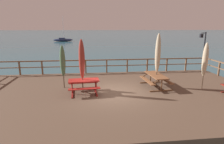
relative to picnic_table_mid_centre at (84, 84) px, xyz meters
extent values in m
plane|color=#2D5B6B|center=(1.62, -0.06, -1.27)|extent=(600.00, 600.00, 0.00)
cube|color=brown|center=(1.62, -0.06, -0.91)|extent=(16.84, 9.44, 0.72)
cube|color=brown|center=(1.62, 4.51, 0.50)|extent=(16.54, 0.09, 0.08)
cube|color=brown|center=(1.62, 4.51, 0.03)|extent=(16.54, 0.07, 0.06)
cube|color=brown|center=(-4.99, 4.51, -0.02)|extent=(0.10, 0.10, 1.05)
cube|color=brown|center=(-3.34, 4.51, -0.02)|extent=(0.10, 0.10, 1.05)
cube|color=brown|center=(-1.69, 4.51, -0.02)|extent=(0.10, 0.10, 1.05)
cube|color=brown|center=(-0.03, 4.51, -0.02)|extent=(0.10, 0.10, 1.05)
cube|color=brown|center=(1.62, 4.51, -0.02)|extent=(0.10, 0.10, 1.05)
cube|color=brown|center=(3.28, 4.51, -0.02)|extent=(0.10, 0.10, 1.05)
cube|color=brown|center=(4.93, 4.51, -0.02)|extent=(0.10, 0.10, 1.05)
cube|color=brown|center=(6.58, 4.51, -0.02)|extent=(0.10, 0.10, 1.05)
cube|color=brown|center=(8.24, 4.51, -0.02)|extent=(0.10, 0.10, 1.05)
cube|color=brown|center=(9.89, 4.51, -0.02)|extent=(0.10, 0.10, 1.05)
cube|color=brown|center=(9.89, 2.68, -0.02)|extent=(0.10, 0.10, 1.05)
cube|color=brown|center=(9.89, 4.51, -0.02)|extent=(0.10, 0.10, 1.05)
cube|color=maroon|center=(0.00, 0.00, 0.19)|extent=(1.70, 0.89, 0.05)
cube|color=maroon|center=(0.05, -0.56, -0.11)|extent=(1.66, 0.42, 0.04)
cube|color=maroon|center=(-0.05, 0.56, -0.11)|extent=(1.66, 0.42, 0.04)
cube|color=maroon|center=(-0.64, -0.05, -0.52)|extent=(0.20, 1.40, 0.06)
cylinder|color=maroon|center=(-0.64, -0.05, -0.18)|extent=(0.07, 0.07, 0.74)
cylinder|color=maroon|center=(-0.62, -0.33, 0.04)|extent=(0.11, 0.63, 0.37)
cylinder|color=maroon|center=(-0.66, 0.23, 0.04)|extent=(0.11, 0.63, 0.37)
cube|color=maroon|center=(0.64, 0.05, -0.52)|extent=(0.20, 1.40, 0.06)
cylinder|color=maroon|center=(0.64, 0.05, -0.18)|extent=(0.07, 0.07, 0.74)
cylinder|color=maroon|center=(0.66, -0.23, 0.04)|extent=(0.11, 0.63, 0.37)
cylinder|color=maroon|center=(0.62, 0.33, 0.04)|extent=(0.11, 0.63, 0.37)
cube|color=brown|center=(4.30, 0.65, 0.19)|extent=(0.89, 2.08, 0.05)
cube|color=brown|center=(4.86, 0.69, -0.11)|extent=(0.41, 2.05, 0.04)
cube|color=brown|center=(3.75, 0.62, -0.11)|extent=(0.41, 2.05, 0.04)
cube|color=brown|center=(4.36, -0.18, -0.52)|extent=(1.40, 0.17, 0.06)
cylinder|color=brown|center=(4.36, -0.18, -0.18)|extent=(0.07, 0.07, 0.74)
cylinder|color=brown|center=(4.64, -0.17, 0.04)|extent=(0.63, 0.10, 0.37)
cylinder|color=brown|center=(4.08, -0.20, 0.04)|extent=(0.63, 0.10, 0.37)
cube|color=brown|center=(4.25, 1.49, -0.52)|extent=(1.40, 0.17, 0.06)
cylinder|color=brown|center=(4.25, 1.49, -0.18)|extent=(0.07, 0.07, 0.74)
cylinder|color=brown|center=(4.53, 1.51, 0.04)|extent=(0.63, 0.10, 0.37)
cylinder|color=brown|center=(3.97, 1.47, 0.04)|extent=(0.63, 0.10, 0.37)
cylinder|color=#4C3828|center=(-0.07, 0.06, 0.85)|extent=(0.06, 0.06, 2.80)
ellipsoid|color=#A33328|center=(-0.07, 0.06, 1.35)|extent=(0.32, 0.32, 2.13)
cylinder|color=maroon|center=(-0.07, 0.06, 1.19)|extent=(0.21, 0.21, 0.05)
cone|color=#4C3828|center=(-0.07, 0.06, 2.32)|extent=(0.10, 0.10, 0.14)
cylinder|color=#4C3828|center=(4.35, 0.67, 0.98)|extent=(0.06, 0.06, 3.05)
ellipsoid|color=#CCB793|center=(4.35, 0.67, 1.52)|extent=(0.32, 0.32, 2.32)
cylinder|color=#7A6E58|center=(4.35, 0.67, 1.34)|extent=(0.21, 0.21, 0.05)
cone|color=#4C3828|center=(4.35, 0.67, 2.57)|extent=(0.10, 0.10, 0.14)
cylinder|color=#4C3828|center=(6.91, -0.01, 0.74)|extent=(0.06, 0.06, 2.58)
ellipsoid|color=#CCB793|center=(6.91, -0.01, 1.20)|extent=(0.32, 0.32, 1.96)
cylinder|color=#7A6E58|center=(6.91, -0.01, 1.05)|extent=(0.21, 0.21, 0.05)
cone|color=#4C3828|center=(6.91, -0.01, 2.10)|extent=(0.10, 0.10, 0.14)
cylinder|color=#4C3828|center=(-1.23, 1.07, 0.66)|extent=(0.06, 0.06, 2.42)
ellipsoid|color=#4C704C|center=(-1.23, 1.07, 1.09)|extent=(0.32, 0.32, 1.84)
cylinder|color=#2D432D|center=(-1.23, 1.07, 0.95)|extent=(0.21, 0.21, 0.05)
cone|color=#4C3828|center=(-1.23, 1.07, 1.94)|extent=(0.10, 0.10, 0.14)
cylinder|color=black|center=(9.34, 3.96, 1.05)|extent=(0.09, 0.09, 3.20)
cylinder|color=black|center=(9.09, 3.84, 2.57)|extent=(0.52, 0.29, 0.06)
cube|color=black|center=(8.85, 3.72, 2.37)|extent=(0.20, 0.20, 0.28)
sphere|color=#F4E08C|center=(8.85, 3.72, 2.37)|extent=(0.14, 0.14, 0.14)
ellipsoid|color=navy|center=(-8.38, 49.56, -0.82)|extent=(6.12, 2.17, 0.90)
cube|color=#202949|center=(-8.68, 49.53, -0.33)|extent=(1.88, 1.24, 0.36)
cylinder|color=silver|center=(-8.08, 49.58, 2.95)|extent=(0.10, 0.10, 7.00)
camera|label=1|loc=(0.48, -9.72, 2.99)|focal=29.43mm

